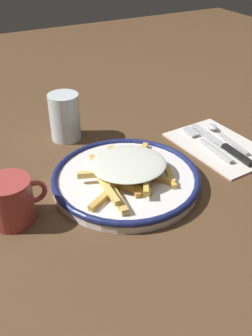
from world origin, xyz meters
The scene contains 9 objects.
ground_plane centered at (0.00, 0.00, 0.00)m, with size 2.60×2.60×0.00m, color brown.
plate centered at (0.00, 0.00, 0.01)m, with size 0.30×0.30×0.03m.
fries_heap centered at (0.00, 0.00, 0.04)m, with size 0.21×0.20×0.03m.
napkin centered at (0.26, 0.03, 0.00)m, with size 0.16×0.23×0.01m, color silver.
fork centered at (0.23, 0.04, 0.01)m, with size 0.02×0.18×0.01m.
knife centered at (0.26, 0.01, 0.01)m, with size 0.02×0.21×0.01m.
spoon centered at (0.29, 0.07, 0.01)m, with size 0.03×0.15×0.01m.
water_glass centered at (-0.04, 0.24, 0.06)m, with size 0.07×0.07×0.11m, color silver.
coffee_mug centered at (-0.22, 0.00, 0.04)m, with size 0.11×0.08×0.08m.
Camera 1 is at (-0.30, -0.56, 0.45)m, focal length 41.39 mm.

